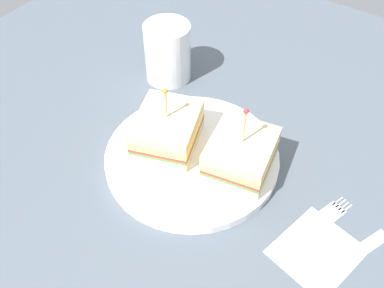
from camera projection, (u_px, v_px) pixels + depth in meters
ground_plane at (192, 165)px, 62.52cm from camera, size 104.53×104.53×2.00cm
plate at (192, 157)px, 61.30cm from camera, size 24.10×24.10×1.35cm
sandwich_half_front at (166, 131)px, 60.26cm from camera, size 11.59×10.66×9.72cm
sandwich_half_back at (241, 154)px, 57.43cm from camera, size 10.19×9.37×10.45cm
drink_glass at (168, 55)px, 71.54cm from camera, size 7.46×7.46×9.68cm
napkin at (317, 251)px, 52.02cm from camera, size 11.24×10.55×0.15cm
fork at (323, 219)px, 54.93cm from camera, size 11.79×5.14×0.35cm
knife at (355, 252)px, 51.80cm from camera, size 12.00×6.15×0.35cm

